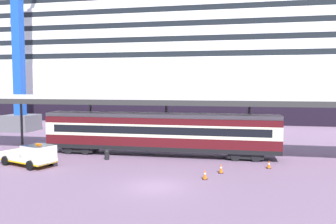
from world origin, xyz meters
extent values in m
plane|color=slate|center=(0.00, 0.00, 0.00)|extent=(400.00, 400.00, 0.00)
cube|color=black|center=(3.76, 55.00, 1.62)|extent=(130.57, 31.88, 3.25)
cube|color=silver|center=(3.76, 55.00, 7.04)|extent=(130.57, 31.88, 7.58)
cube|color=silver|center=(3.76, 55.00, 12.23)|extent=(120.13, 29.33, 2.80)
cube|color=black|center=(3.76, 40.38, 12.37)|extent=(114.90, 0.12, 1.01)
cube|color=silver|center=(3.76, 55.00, 15.03)|extent=(115.32, 28.16, 2.80)
cube|color=black|center=(3.76, 40.97, 15.17)|extent=(110.31, 0.12, 1.01)
cube|color=silver|center=(3.76, 55.00, 17.83)|extent=(110.52, 26.98, 2.80)
cube|color=black|center=(3.76, 41.56, 17.97)|extent=(105.71, 0.12, 1.01)
cube|color=silver|center=(3.76, 55.00, 20.64)|extent=(105.71, 25.81, 2.80)
cube|color=black|center=(3.76, 42.14, 20.78)|extent=(101.11, 0.12, 1.01)
cube|color=silver|center=(3.76, 55.00, 23.44)|extent=(100.91, 24.64, 2.80)
cube|color=silver|center=(-2.07, 10.92, 5.63)|extent=(42.53, 6.10, 0.25)
cube|color=#2C2C2C|center=(-2.07, 7.97, 5.26)|extent=(42.53, 0.20, 0.50)
cylinder|color=#2C2C2C|center=(-19.08, 13.57, 2.75)|extent=(0.28, 0.28, 5.51)
cylinder|color=#2C2C2C|center=(-10.57, 13.57, 2.75)|extent=(0.28, 0.28, 5.51)
cylinder|color=#2C2C2C|center=(-2.07, 13.57, 2.75)|extent=(0.28, 0.28, 5.51)
cylinder|color=#2C2C2C|center=(6.44, 13.57, 2.75)|extent=(0.28, 0.28, 5.51)
cube|color=black|center=(-2.07, 10.42, 0.85)|extent=(22.59, 2.80, 0.40)
cube|color=#470F14|center=(-2.07, 10.42, 1.50)|extent=(22.59, 2.80, 0.90)
cube|color=beige|center=(-2.07, 10.42, 2.55)|extent=(22.59, 2.80, 1.20)
cube|color=black|center=(-2.07, 9.05, 2.60)|extent=(20.78, 0.08, 0.72)
cube|color=#470F14|center=(-2.07, 10.42, 3.45)|extent=(22.59, 2.80, 0.60)
cube|color=#989898|center=(-2.07, 10.42, 3.93)|extent=(22.59, 2.69, 0.36)
cube|color=black|center=(-10.20, 10.42, 0.45)|extent=(3.20, 2.35, 0.50)
cylinder|color=black|center=(-11.10, 9.24, 0.42)|extent=(0.84, 0.12, 0.84)
cylinder|color=black|center=(-9.30, 9.24, 0.42)|extent=(0.84, 0.12, 0.84)
cube|color=black|center=(6.07, 10.42, 0.45)|extent=(3.20, 2.35, 0.50)
cylinder|color=black|center=(5.17, 9.24, 0.42)|extent=(0.84, 0.12, 0.84)
cylinder|color=black|center=(6.97, 9.24, 0.42)|extent=(0.84, 0.12, 0.84)
cube|color=silver|center=(-12.15, 4.00, 0.58)|extent=(5.57, 3.72, 0.36)
cube|color=#F2B20C|center=(-12.15, 4.00, 0.45)|extent=(5.58, 3.73, 0.12)
cube|color=silver|center=(-10.79, 3.48, 1.31)|extent=(2.82, 2.61, 1.10)
cube|color=#19232D|center=(-10.79, 3.48, 1.66)|extent=(2.60, 2.46, 0.44)
cube|color=orange|center=(-10.79, 3.48, 1.94)|extent=(0.59, 0.39, 0.16)
cube|color=silver|center=(-13.12, 4.37, 0.94)|extent=(3.40, 2.83, 0.36)
cylinder|color=black|center=(-10.24, 4.35, 0.40)|extent=(0.84, 0.52, 0.80)
cylinder|color=black|center=(-10.95, 2.48, 0.40)|extent=(0.84, 0.52, 0.80)
cylinder|color=black|center=(-13.35, 5.53, 0.40)|extent=(0.84, 0.52, 0.80)
cylinder|color=black|center=(-14.06, 3.66, 0.40)|extent=(0.84, 0.52, 0.80)
cube|color=black|center=(7.91, 6.94, 0.02)|extent=(0.36, 0.36, 0.04)
cone|color=#EA590F|center=(7.91, 6.94, 0.36)|extent=(0.30, 0.30, 0.64)
cylinder|color=white|center=(7.91, 6.94, 0.39)|extent=(0.17, 0.17, 0.09)
cube|color=black|center=(4.13, 4.59, 0.02)|extent=(0.36, 0.36, 0.04)
cone|color=#EA590F|center=(4.13, 4.59, 0.41)|extent=(0.30, 0.30, 0.74)
cylinder|color=white|center=(4.13, 4.59, 0.45)|extent=(0.17, 0.17, 0.10)
cube|color=black|center=(3.08, 2.52, 0.02)|extent=(0.36, 0.36, 0.04)
cone|color=#EA590F|center=(3.08, 2.52, 0.40)|extent=(0.30, 0.30, 0.72)
cylinder|color=white|center=(3.08, 2.52, 0.44)|extent=(0.17, 0.17, 0.10)
cube|color=#595960|center=(-26.53, 24.37, 1.20)|extent=(4.40, 4.40, 2.40)
cylinder|color=black|center=(-6.40, 7.57, 0.35)|extent=(0.44, 0.44, 0.70)
sphere|color=black|center=(-6.40, 7.57, 0.72)|extent=(0.48, 0.48, 0.48)
camera|label=1|loc=(5.49, -22.83, 6.86)|focal=37.96mm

